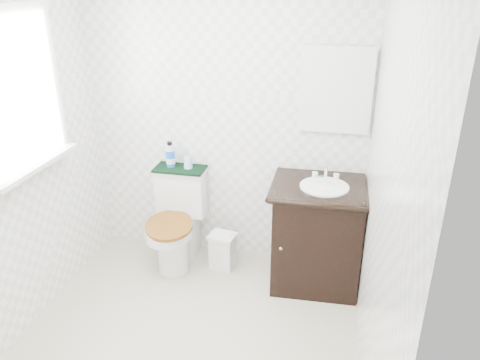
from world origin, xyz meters
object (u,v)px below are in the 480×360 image
at_px(toilet, 178,224).
at_px(cup, 188,163).
at_px(mouthwash_bottle, 170,155).
at_px(vanity, 317,233).
at_px(trash_bin, 223,250).

bearing_deg(toilet, cup, 63.24).
distance_m(mouthwash_bottle, cup, 0.16).
height_order(toilet, vanity, vanity).
xyz_separation_m(vanity, cup, (-1.06, 0.20, 0.40)).
bearing_deg(trash_bin, cup, 152.78).
relative_size(trash_bin, mouthwash_bottle, 1.45).
bearing_deg(cup, toilet, -116.76).
relative_size(toilet, vanity, 0.84).
bearing_deg(trash_bin, mouthwash_bottle, 160.17).
xyz_separation_m(toilet, mouthwash_bottle, (-0.08, 0.14, 0.54)).
distance_m(vanity, mouthwash_bottle, 1.30).
xyz_separation_m(trash_bin, cup, (-0.32, 0.16, 0.68)).
bearing_deg(toilet, trash_bin, -4.53).
bearing_deg(cup, trash_bin, -27.22).
bearing_deg(mouthwash_bottle, cup, -1.65).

